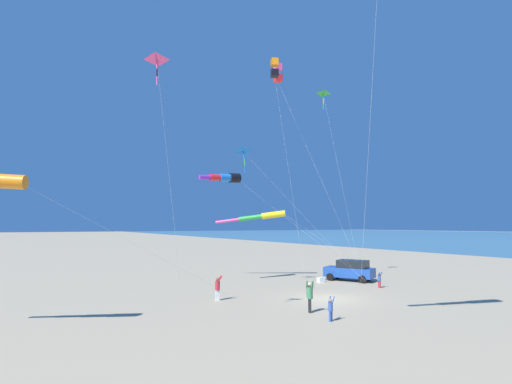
% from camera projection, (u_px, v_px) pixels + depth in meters
% --- Properties ---
extents(ground_plane, '(600.00, 600.00, 0.00)m').
position_uv_depth(ground_plane, '(328.00, 298.00, 26.25)').
color(ground_plane, tan).
extents(parked_car, '(3.61, 4.67, 1.85)m').
position_uv_depth(parked_car, '(350.00, 270.00, 34.72)').
color(parked_car, '#1E479E').
rests_on(parked_car, ground_plane).
extents(cooler_box, '(0.62, 0.42, 0.42)m').
position_uv_depth(cooler_box, '(321.00, 280.00, 33.75)').
color(cooler_box, white).
rests_on(cooler_box, ground_plane).
extents(person_adult_flyer, '(0.62, 0.67, 1.86)m').
position_uv_depth(person_adult_flyer, '(310.00, 295.00, 22.09)').
color(person_adult_flyer, '#232328').
rests_on(person_adult_flyer, ground_plane).
extents(person_child_green_jacket, '(0.55, 0.46, 1.64)m').
position_uv_depth(person_child_green_jacket, '(218.00, 287.00, 25.65)').
color(person_child_green_jacket, silver).
rests_on(person_child_green_jacket, ground_plane).
extents(person_child_grey_jacket, '(0.44, 0.38, 1.26)m').
position_uv_depth(person_child_grey_jacket, '(331.00, 308.00, 20.05)').
color(person_child_grey_jacket, '#335199').
rests_on(person_child_grey_jacket, ground_plane).
extents(person_bystander_far, '(0.30, 0.38, 1.28)m').
position_uv_depth(person_bystander_far, '(379.00, 279.00, 30.74)').
color(person_bystander_far, '#B72833').
rests_on(person_bystander_far, ground_plane).
extents(kite_delta_long_streamer_left, '(2.18, 3.36, 17.68)m').
position_uv_depth(kite_delta_long_streamer_left, '(323.00, 95.00, 36.46)').
color(kite_delta_long_streamer_left, green).
rests_on(kite_delta_long_streamer_left, ground_plane).
extents(kite_delta_green_low_center, '(11.16, 3.77, 11.34)m').
position_uv_depth(kite_delta_green_low_center, '(244.00, 152.00, 31.21)').
color(kite_delta_green_low_center, blue).
rests_on(kite_delta_green_low_center, ground_plane).
extents(kite_delta_black_fish_shape, '(4.45, 7.26, 13.31)m').
position_uv_depth(kite_delta_black_fish_shape, '(157.00, 63.00, 18.91)').
color(kite_delta_black_fish_shape, '#EF4C93').
rests_on(kite_delta_black_fish_shape, ground_plane).
extents(kite_windsock_purple_drifting, '(12.74, 7.28, 9.55)m').
position_uv_depth(kite_windsock_purple_drifting, '(226.00, 178.00, 33.18)').
color(kite_windsock_purple_drifting, black).
rests_on(kite_windsock_purple_drifting, ground_plane).
extents(kite_box_magenta_far_left, '(2.62, 1.74, 19.74)m').
position_uv_depth(kite_box_magenta_far_left, '(275.00, 68.00, 34.19)').
color(kite_box_magenta_far_left, orange).
rests_on(kite_box_magenta_far_left, ground_plane).
extents(kite_box_yellow_midlevel, '(5.35, 6.65, 20.89)m').
position_uv_depth(kite_box_yellow_midlevel, '(278.00, 73.00, 38.03)').
color(kite_box_yellow_midlevel, '#EF4C93').
rests_on(kite_box_yellow_midlevel, ground_plane).
extents(kite_windsock_white_trailing, '(11.92, 9.77, 6.42)m').
position_uv_depth(kite_windsock_white_trailing, '(261.00, 216.00, 37.12)').
color(kite_windsock_white_trailing, yellow).
rests_on(kite_windsock_white_trailing, ground_plane).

